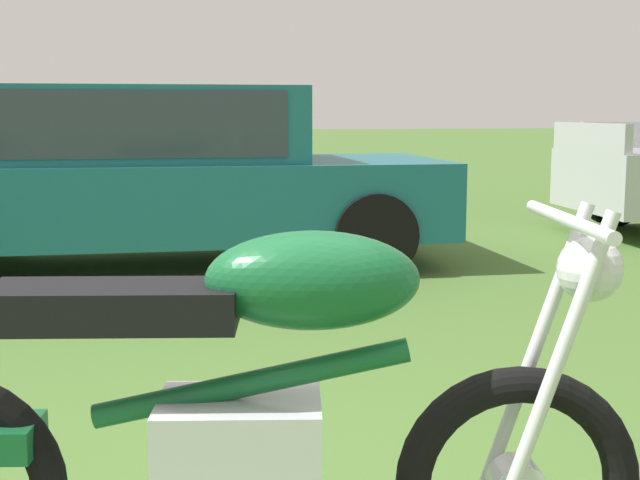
# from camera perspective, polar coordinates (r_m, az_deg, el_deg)

# --- Properties ---
(motorcycle_green) EXTENTS (2.03, 0.67, 1.02)m
(motorcycle_green) POSITION_cam_1_polar(r_m,az_deg,el_deg) (2.22, -5.07, -11.60)
(motorcycle_green) COLOR black
(motorcycle_green) RESTS_ON ground
(car_teal) EXTENTS (4.52, 1.88, 1.43)m
(car_teal) POSITION_cam_1_polar(r_m,az_deg,el_deg) (7.20, -10.75, 4.64)
(car_teal) COLOR #19606B
(car_teal) RESTS_ON ground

